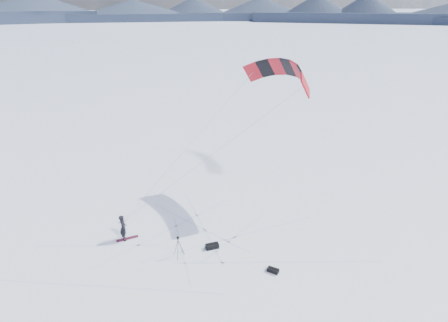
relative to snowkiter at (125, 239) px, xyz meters
name	(u,v)px	position (x,y,z in m)	size (l,w,h in m)	color
ground	(181,261)	(2.91, -3.37, 0.00)	(1800.00, 1800.00, 0.00)	white
horizon_hills	(178,201)	(2.91, -3.37, 4.04)	(704.84, 706.81, 9.50)	#202A3D
snow_tracks	(174,271)	(2.35, -4.09, 0.00)	(17.62, 14.39, 0.01)	silver
snowkiter	(125,239)	(0.00, 0.00, 0.00)	(0.65, 0.43, 1.78)	black
snowboard	(127,238)	(0.18, 0.02, 0.02)	(1.40, 0.26, 0.04)	maroon
tripod	(178,244)	(2.90, -2.88, 0.89)	(0.62, 0.67, 1.38)	black
gear_bag_a	(212,246)	(5.04, -2.79, 0.16)	(0.82, 0.40, 0.36)	black
gear_bag_b	(273,270)	(7.60, -6.08, 0.13)	(0.66, 0.69, 0.30)	black
power_kite	(282,73)	(12.05, 2.46, 9.54)	(13.37, 6.60, 9.19)	#AD121D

